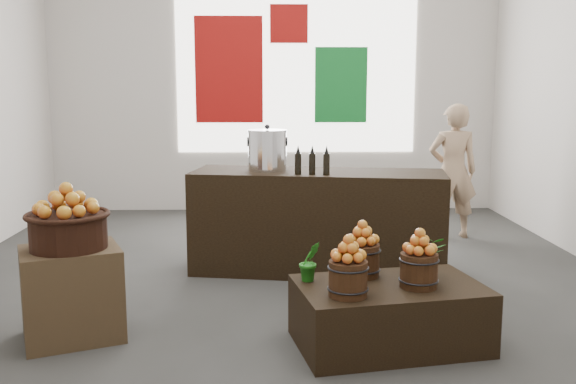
{
  "coord_description": "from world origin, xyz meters",
  "views": [
    {
      "loc": [
        -0.07,
        -5.23,
        1.67
      ],
      "look_at": [
        0.07,
        -0.4,
        0.88
      ],
      "focal_mm": 40.0,
      "sensor_mm": 36.0,
      "label": 1
    }
  ],
  "objects_px": {
    "stock_pot_left": "(267,151)",
    "shopper": "(453,171)",
    "display_table": "(389,315)",
    "crate": "(72,294)",
    "counter": "(318,222)",
    "wicker_basket": "(68,232)"
  },
  "relations": [
    {
      "from": "stock_pot_left",
      "to": "shopper",
      "type": "height_order",
      "value": "shopper"
    },
    {
      "from": "display_table",
      "to": "stock_pot_left",
      "type": "distance_m",
      "value": 2.17
    },
    {
      "from": "display_table",
      "to": "shopper",
      "type": "relative_size",
      "value": 0.79
    },
    {
      "from": "crate",
      "to": "display_table",
      "type": "height_order",
      "value": "crate"
    },
    {
      "from": "display_table",
      "to": "counter",
      "type": "height_order",
      "value": "counter"
    },
    {
      "from": "stock_pot_left",
      "to": "shopper",
      "type": "xyz_separation_m",
      "value": [
        2.06,
        1.23,
        -0.35
      ]
    },
    {
      "from": "wicker_basket",
      "to": "crate",
      "type": "bearing_deg",
      "value": 0.0
    },
    {
      "from": "counter",
      "to": "shopper",
      "type": "height_order",
      "value": "shopper"
    },
    {
      "from": "crate",
      "to": "stock_pot_left",
      "type": "xyz_separation_m",
      "value": [
        1.31,
        1.63,
        0.79
      ]
    },
    {
      "from": "crate",
      "to": "shopper",
      "type": "distance_m",
      "value": 4.44
    },
    {
      "from": "wicker_basket",
      "to": "counter",
      "type": "distance_m",
      "value": 2.37
    },
    {
      "from": "wicker_basket",
      "to": "counter",
      "type": "bearing_deg",
      "value": 41.43
    },
    {
      "from": "crate",
      "to": "counter",
      "type": "height_order",
      "value": "counter"
    },
    {
      "from": "shopper",
      "to": "crate",
      "type": "bearing_deg",
      "value": 41.91
    },
    {
      "from": "wicker_basket",
      "to": "counter",
      "type": "xyz_separation_m",
      "value": [
        1.76,
        1.55,
        -0.27
      ]
    },
    {
      "from": "crate",
      "to": "display_table",
      "type": "bearing_deg",
      "value": -4.92
    },
    {
      "from": "display_table",
      "to": "shopper",
      "type": "distance_m",
      "value": 3.34
    },
    {
      "from": "stock_pot_left",
      "to": "shopper",
      "type": "distance_m",
      "value": 2.42
    },
    {
      "from": "wicker_basket",
      "to": "display_table",
      "type": "relative_size",
      "value": 0.42
    },
    {
      "from": "crate",
      "to": "counter",
      "type": "relative_size",
      "value": 0.28
    },
    {
      "from": "crate",
      "to": "stock_pot_left",
      "type": "distance_m",
      "value": 2.23
    },
    {
      "from": "display_table",
      "to": "counter",
      "type": "xyz_separation_m",
      "value": [
        -0.34,
        1.74,
        0.26
      ]
    }
  ]
}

